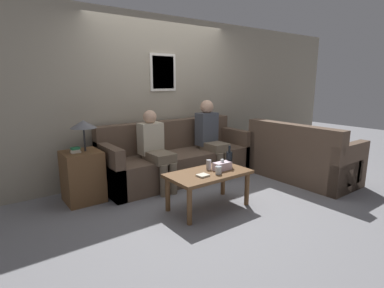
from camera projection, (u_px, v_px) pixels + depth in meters
name	position (u px, v px, depth m)	size (l,w,h in m)	color
ground_plane	(196.00, 186.00, 4.54)	(16.00, 16.00, 0.00)	gray
wall_back	(162.00, 97.00, 5.01)	(9.00, 0.08, 2.60)	#9E937F
couch_main	(177.00, 159.00, 4.87)	(2.49, 0.83, 0.92)	brown
couch_side	(301.00, 160.00, 4.81)	(0.83, 1.62, 0.92)	brown
coffee_table	(208.00, 177.00, 3.70)	(1.03, 0.57, 0.47)	brown
side_table_with_lamp	(83.00, 173.00, 3.92)	(0.47, 0.47, 1.08)	brown
wine_bottle	(229.00, 159.00, 3.89)	(0.08, 0.08, 0.28)	black
drinking_glass	(218.00, 170.00, 3.60)	(0.08, 0.08, 0.10)	silver
book_stack	(203.00, 175.00, 3.53)	(0.14, 0.12, 0.02)	beige
soda_can	(209.00, 165.00, 3.80)	(0.07, 0.07, 0.12)	#BCBCC1
tissue_box	(222.00, 166.00, 3.77)	(0.23, 0.12, 0.15)	silver
person_left	(155.00, 147.00, 4.34)	(0.34, 0.65, 1.15)	#756651
person_right	(211.00, 135.00, 4.97)	(0.34, 0.60, 1.25)	#756651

